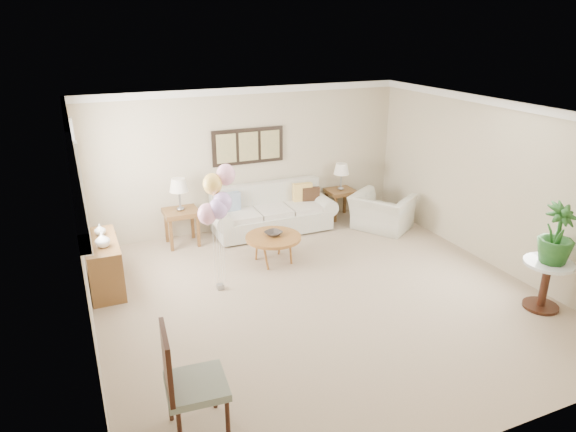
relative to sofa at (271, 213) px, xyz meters
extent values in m
plane|color=tan|center=(-0.28, -2.59, -0.34)|extent=(6.00, 6.00, 0.00)
cube|color=#BBB298|center=(-0.28, 0.41, 0.96)|extent=(6.00, 0.04, 2.60)
cube|color=#BBB298|center=(-0.28, -5.59, 0.96)|extent=(6.00, 0.04, 2.60)
cube|color=#BBB298|center=(-3.28, -2.59, 0.96)|extent=(0.04, 6.00, 2.60)
cube|color=#BBB298|center=(2.72, -2.59, 0.96)|extent=(0.04, 6.00, 2.60)
cube|color=white|center=(-0.28, -2.59, 2.25)|extent=(6.00, 6.00, 0.02)
cube|color=white|center=(-0.28, 0.38, 2.20)|extent=(6.00, 0.06, 0.12)
cube|color=white|center=(-3.25, -2.59, 2.20)|extent=(0.06, 6.00, 0.12)
cube|color=white|center=(2.69, -2.59, 2.20)|extent=(0.06, 6.00, 0.12)
cube|color=white|center=(-3.26, -1.09, 1.31)|extent=(0.04, 1.40, 1.20)
cube|color=white|center=(-3.22, -1.94, 1.31)|extent=(0.10, 0.22, 1.40)
cube|color=white|center=(-3.22, -0.24, 1.31)|extent=(0.10, 0.22, 1.40)
cube|color=black|center=(-0.28, 0.38, 1.21)|extent=(1.35, 0.04, 0.65)
cube|color=#8C8C59|center=(-0.70, 0.36, 1.21)|extent=(0.36, 0.02, 0.52)
cube|color=#8C8C59|center=(-0.28, 0.36, 1.21)|extent=(0.36, 0.02, 0.52)
cube|color=#8C8C59|center=(0.14, 0.36, 1.21)|extent=(0.36, 0.02, 0.52)
cube|color=beige|center=(-0.01, -0.06, -0.13)|extent=(2.13, 0.88, 0.35)
cube|color=beige|center=(-0.01, 0.26, 0.26)|extent=(2.12, 0.22, 0.53)
cylinder|color=beige|center=(-1.02, -0.06, 0.09)|extent=(0.31, 0.87, 0.31)
cylinder|color=beige|center=(1.01, -0.06, 0.09)|extent=(0.31, 0.87, 0.31)
cube|color=silver|center=(-0.61, -0.11, 0.08)|extent=(0.58, 0.70, 0.12)
cube|color=silver|center=(-0.01, -0.11, 0.08)|extent=(0.58, 0.70, 0.12)
cube|color=silver|center=(0.60, -0.11, 0.08)|extent=(0.58, 0.70, 0.12)
cube|color=#869BB8|center=(-0.76, 0.06, 0.30)|extent=(0.37, 0.12, 0.37)
cube|color=#E8BD5F|center=(0.67, 0.06, 0.30)|extent=(0.37, 0.12, 0.37)
cube|color=#382314|center=(0.81, -0.01, 0.24)|extent=(0.33, 0.10, 0.33)
cube|color=beige|center=(-0.01, -0.06, -0.32)|extent=(1.93, 0.77, 0.04)
cube|color=brown|center=(-1.66, 0.02, 0.25)|extent=(0.58, 0.53, 0.08)
cube|color=brown|center=(-1.89, -0.19, -0.07)|extent=(0.05, 0.05, 0.55)
cube|color=brown|center=(-1.43, -0.19, -0.07)|extent=(0.05, 0.05, 0.55)
cube|color=brown|center=(-1.89, 0.23, -0.07)|extent=(0.05, 0.05, 0.55)
cube|color=brown|center=(-1.43, 0.23, -0.07)|extent=(0.05, 0.05, 0.55)
cube|color=brown|center=(1.52, 0.11, 0.20)|extent=(0.53, 0.48, 0.08)
cube|color=brown|center=(1.31, -0.09, -0.09)|extent=(0.05, 0.05, 0.50)
cube|color=brown|center=(1.73, -0.09, -0.09)|extent=(0.05, 0.05, 0.50)
cube|color=brown|center=(1.31, 0.30, -0.09)|extent=(0.05, 0.05, 0.50)
cube|color=brown|center=(1.73, 0.30, -0.09)|extent=(0.05, 0.05, 0.50)
cylinder|color=gray|center=(-1.66, 0.02, 0.32)|extent=(0.13, 0.13, 0.06)
cylinder|color=gray|center=(-1.66, 0.02, 0.49)|extent=(0.04, 0.04, 0.28)
cone|color=silver|center=(-1.66, 0.02, 0.75)|extent=(0.32, 0.32, 0.23)
cylinder|color=gray|center=(1.52, 0.11, 0.26)|extent=(0.12, 0.12, 0.05)
cylinder|color=gray|center=(1.52, 0.11, 0.42)|extent=(0.04, 0.04, 0.26)
cone|color=silver|center=(1.52, 0.11, 0.66)|extent=(0.30, 0.30, 0.21)
cylinder|color=#926125|center=(-0.46, -1.28, 0.09)|extent=(0.90, 0.90, 0.05)
cylinder|color=#926125|center=(-0.25, -1.07, -0.14)|extent=(0.04, 0.04, 0.40)
cylinder|color=#926125|center=(-0.68, -1.07, -0.14)|extent=(0.04, 0.04, 0.40)
cylinder|color=#926125|center=(-0.68, -1.49, -0.14)|extent=(0.04, 0.04, 0.40)
cylinder|color=#926125|center=(-0.25, -1.49, -0.14)|extent=(0.04, 0.04, 0.40)
imported|color=#302A27|center=(-0.45, -1.25, 0.15)|extent=(0.35, 0.35, 0.07)
imported|color=beige|center=(1.93, -0.75, -0.01)|extent=(1.31, 1.35, 0.67)
cylinder|color=silver|center=(2.35, -4.06, 0.33)|extent=(0.64, 0.64, 0.04)
cylinder|color=black|center=(2.35, -4.06, -0.01)|extent=(0.11, 0.11, 0.64)
cylinder|color=black|center=(2.35, -4.06, -0.34)|extent=(0.47, 0.47, 0.01)
imported|color=#1A4A1B|center=(2.37, -4.08, 0.75)|extent=(0.47, 0.47, 0.81)
cube|color=gray|center=(-2.48, -4.40, 0.16)|extent=(0.60, 0.60, 0.08)
cylinder|color=black|center=(-2.71, -4.62, -0.11)|extent=(0.04, 0.04, 0.46)
cylinder|color=black|center=(-2.26, -4.62, -0.11)|extent=(0.04, 0.04, 0.46)
cylinder|color=black|center=(-2.71, -4.18, -0.11)|extent=(0.04, 0.04, 0.46)
cylinder|color=black|center=(-2.26, -4.18, -0.11)|extent=(0.04, 0.04, 0.46)
cube|color=black|center=(-2.73, -4.40, 0.49)|extent=(0.09, 0.53, 0.61)
cube|color=brown|center=(-3.04, -1.09, 0.03)|extent=(0.45, 1.20, 0.74)
cube|color=black|center=(-3.03, -1.39, 0.03)|extent=(0.46, 0.02, 0.70)
cube|color=black|center=(-3.03, -0.79, 0.03)|extent=(0.46, 0.02, 0.70)
imported|color=white|center=(-3.02, -1.33, 0.51)|extent=(0.25, 0.25, 0.21)
imported|color=beige|center=(-3.02, -0.87, 0.48)|extent=(0.21, 0.21, 0.17)
cube|color=gray|center=(-1.52, -1.82, -0.30)|extent=(0.09, 0.09, 0.08)
ellipsoid|color=#F6A4C7|center=(-1.67, -1.88, 0.88)|extent=(0.26, 0.26, 0.30)
cylinder|color=silver|center=(-1.59, -1.85, 0.23)|extent=(0.01, 0.01, 0.99)
ellipsoid|color=#C197EC|center=(-1.44, -1.88, 1.01)|extent=(0.26, 0.26, 0.30)
cylinder|color=silver|center=(-1.48, -1.85, 0.30)|extent=(0.01, 0.01, 1.12)
ellipsoid|color=#FFC957|center=(-1.54, -1.75, 1.25)|extent=(0.26, 0.26, 0.30)
cylinder|color=silver|center=(-1.53, -1.78, 0.42)|extent=(0.01, 0.01, 1.36)
ellipsoid|color=#F6A4C7|center=(-1.33, -1.72, 1.35)|extent=(0.26, 0.26, 0.30)
cylinder|color=silver|center=(-1.43, -1.77, 0.47)|extent=(0.01, 0.01, 1.46)
ellipsoid|color=#C197EC|center=(-1.51, -1.91, 0.94)|extent=(0.26, 0.26, 0.30)
cylinder|color=silver|center=(-1.52, -1.86, 0.26)|extent=(0.01, 0.01, 1.05)
camera|label=1|loc=(-3.25, -8.30, 3.30)|focal=32.00mm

